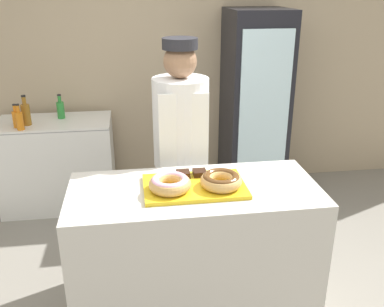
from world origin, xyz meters
name	(u,v)px	position (x,y,z in m)	size (l,w,h in m)	color
wall_back	(163,60)	(0.00, 2.13, 1.35)	(8.00, 0.06, 2.70)	tan
display_counter	(194,257)	(0.00, 0.00, 0.48)	(1.48, 0.66, 0.96)	beige
serving_tray	(194,186)	(0.00, 0.00, 0.98)	(0.59, 0.38, 0.02)	yellow
donut_light_glaze	(170,183)	(-0.15, -0.05, 1.03)	(0.24, 0.24, 0.08)	tan
donut_chocolate_glaze	(221,180)	(0.15, -0.05, 1.03)	(0.24, 0.24, 0.08)	tan
brownie_back_left	(183,174)	(-0.05, 0.13, 1.00)	(0.08, 0.08, 0.03)	black
brownie_back_right	(200,173)	(0.05, 0.13, 1.00)	(0.08, 0.08, 0.03)	black
baker_person	(182,154)	(0.00, 0.65, 0.92)	(0.40, 0.40, 1.75)	#4C4C51
beverage_fridge	(254,107)	(0.86, 1.75, 0.93)	(0.57, 0.65, 1.87)	black
chest_freezer	(58,163)	(-1.08, 1.75, 0.44)	(1.06, 0.57, 0.88)	white
bottle_orange	(20,120)	(-1.32, 1.53, 0.97)	(0.06, 0.06, 0.23)	orange
bottle_amber	(26,114)	(-1.29, 1.67, 0.98)	(0.08, 0.08, 0.28)	#99661E
bottle_orange_b	(16,118)	(-1.36, 1.61, 0.96)	(0.06, 0.06, 0.21)	orange
bottle_green	(61,109)	(-1.01, 1.83, 0.97)	(0.07, 0.07, 0.23)	#2D8C38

